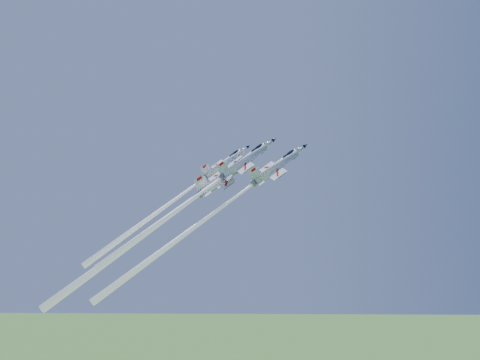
{
  "coord_description": "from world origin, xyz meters",
  "views": [
    {
      "loc": [
        2.15,
        -125.86,
        96.88
      ],
      "look_at": [
        0.0,
        0.0,
        99.69
      ],
      "focal_mm": 40.0,
      "sensor_mm": 36.0,
      "label": 1
    }
  ],
  "objects_px": {
    "jet_left": "(173,201)",
    "jet_right": "(193,199)",
    "jet_lead": "(208,217)",
    "jet_slot": "(160,223)"
  },
  "relations": [
    {
      "from": "jet_left",
      "to": "jet_slot",
      "type": "distance_m",
      "value": 10.26
    },
    {
      "from": "jet_left",
      "to": "jet_right",
      "type": "bearing_deg",
      "value": 9.31
    },
    {
      "from": "jet_slot",
      "to": "jet_lead",
      "type": "bearing_deg",
      "value": 92.33
    },
    {
      "from": "jet_lead",
      "to": "jet_slot",
      "type": "xyz_separation_m",
      "value": [
        -10.42,
        -4.38,
        -1.13
      ]
    },
    {
      "from": "jet_left",
      "to": "jet_right",
      "type": "relative_size",
      "value": 1.0
    },
    {
      "from": "jet_lead",
      "to": "jet_left",
      "type": "bearing_deg",
      "value": -137.66
    },
    {
      "from": "jet_lead",
      "to": "jet_left",
      "type": "relative_size",
      "value": 1.25
    },
    {
      "from": "jet_lead",
      "to": "jet_slot",
      "type": "height_order",
      "value": "jet_lead"
    },
    {
      "from": "jet_right",
      "to": "jet_left",
      "type": "bearing_deg",
      "value": -170.69
    },
    {
      "from": "jet_lead",
      "to": "jet_left",
      "type": "xyz_separation_m",
      "value": [
        -8.93,
        4.59,
        3.62
      ]
    }
  ]
}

